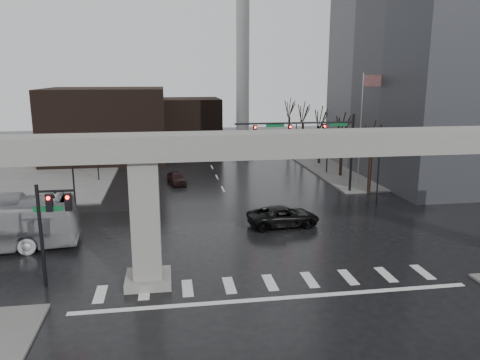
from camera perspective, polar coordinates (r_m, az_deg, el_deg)
The scene contains 23 objects.
ground at distance 28.87m, azimuth 3.24°, elevation -11.53°, with size 160.00×160.00×0.00m, color black.
sidewalk_ne at distance 70.34m, azimuth 18.00°, elevation 2.50°, with size 28.00×36.00×0.15m, color slate.
sidewalk_nw at distance 66.04m, azimuth -26.69°, elevation 1.12°, with size 28.00×36.00×0.15m, color slate.
elevated_guideway at distance 27.08m, azimuth 6.04°, elevation 2.07°, with size 48.00×2.60×8.70m.
building_far_left at distance 68.56m, azimuth -15.96°, elevation 6.54°, with size 16.00×14.00×10.00m, color black.
building_far_mid at distance 78.19m, azimuth -6.23°, elevation 6.93°, with size 10.00×10.00×8.00m, color black.
smokestack at distance 72.65m, azimuth 0.33°, elevation 13.95°, with size 3.60×3.60×30.00m.
signal_mast_arm at distance 47.23m, azimuth 9.27°, elevation 5.26°, with size 12.12×0.43×8.00m.
signal_left_pole at distance 28.13m, azimuth -22.17°, elevation -4.31°, with size 2.30×0.30×6.00m.
flagpole_assembly at distance 52.27m, azimuth 14.88°, elevation 7.59°, with size 2.06×0.12×12.00m.
lamp_right_0 at distance 44.87m, azimuth 16.54°, elevation 1.46°, with size 1.22×0.32×5.11m.
lamp_right_1 at distance 57.63m, azimuth 10.63°, elevation 4.18°, with size 1.22×0.32×5.11m.
lamp_right_2 at distance 70.86m, azimuth 6.88°, elevation 5.89°, with size 1.22×0.32×5.11m.
lamp_left_0 at distance 41.34m, azimuth -19.66°, elevation 0.30°, with size 1.22×0.32×5.11m.
lamp_left_1 at distance 54.92m, azimuth -17.05°, elevation 3.42°, with size 1.22×0.32×5.11m.
lamp_left_2 at distance 68.67m, azimuth -15.47°, elevation 5.30°, with size 1.22×0.32×5.11m.
tree_right_0 at distance 49.00m, azimuth 15.59°, elevation 1.62°, with size 1.09×1.58×7.50m.
tree_right_1 at distance 56.24m, azimuth 12.27°, elevation 3.26°, with size 1.09×1.61×7.67m.
tree_right_2 at distance 63.67m, azimuth 9.70°, elevation 4.51°, with size 1.10×1.63×7.85m.
tree_right_3 at distance 71.22m, azimuth 7.66°, elevation 5.50°, with size 1.11×1.66×8.02m.
tree_right_4 at distance 78.86m, azimuth 6.02°, elevation 6.29°, with size 1.12×1.69×8.19m.
pickup_truck at distance 37.57m, azimuth 5.31°, elevation -4.43°, with size 2.64×5.72×1.59m, color black.
far_car at distance 52.04m, azimuth -7.75°, elevation 0.25°, with size 1.62×4.04×1.38m, color black.
Camera 1 is at (-5.64, -25.70, 11.89)m, focal length 35.00 mm.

